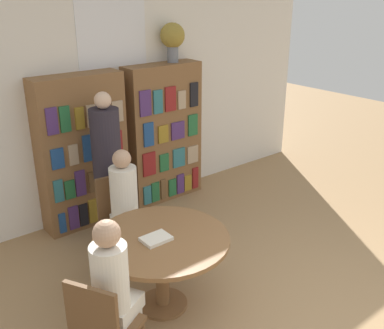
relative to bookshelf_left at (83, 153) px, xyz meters
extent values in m
cube|color=silver|center=(0.58, 0.19, 0.60)|extent=(6.40, 0.06, 3.00)
cube|color=white|center=(0.58, 0.16, 1.45)|extent=(0.90, 0.01, 1.10)
cube|color=brown|center=(0.00, 0.00, 0.00)|extent=(1.03, 0.32, 1.80)
cube|color=navy|center=(-0.40, -0.17, -0.72)|extent=(0.08, 0.02, 0.24)
cube|color=#4C2D6B|center=(-0.26, -0.17, -0.70)|extent=(0.12, 0.02, 0.28)
cube|color=black|center=(-0.14, -0.17, -0.70)|extent=(0.10, 0.02, 0.27)
cube|color=olive|center=(-0.01, -0.17, -0.69)|extent=(0.11, 0.02, 0.30)
cube|color=brown|center=(0.13, -0.17, -0.73)|extent=(0.09, 0.02, 0.22)
cube|color=black|center=(0.27, -0.17, -0.69)|extent=(0.10, 0.02, 0.30)
cube|color=#4C2D6B|center=(0.40, -0.17, -0.69)|extent=(0.10, 0.02, 0.31)
cube|color=#2D707A|center=(-0.40, -0.17, -0.32)|extent=(0.11, 0.02, 0.26)
cube|color=#236638|center=(-0.27, -0.17, -0.34)|extent=(0.12, 0.02, 0.22)
cube|color=#4C2D6B|center=(-0.14, -0.17, -0.29)|extent=(0.12, 0.02, 0.31)
cube|color=brown|center=(0.01, -0.17, -0.32)|extent=(0.07, 0.02, 0.25)
cube|color=olive|center=(0.13, -0.17, -0.31)|extent=(0.11, 0.02, 0.27)
cube|color=black|center=(0.27, -0.17, -0.30)|extent=(0.09, 0.02, 0.30)
cube|color=tan|center=(0.40, -0.17, -0.31)|extent=(0.07, 0.02, 0.28)
cube|color=navy|center=(-0.37, -0.17, 0.06)|extent=(0.14, 0.02, 0.23)
cube|color=tan|center=(-0.19, -0.17, 0.06)|extent=(0.11, 0.02, 0.23)
cube|color=navy|center=(0.00, -0.17, 0.10)|extent=(0.14, 0.02, 0.31)
cube|color=maroon|center=(0.18, -0.17, 0.09)|extent=(0.16, 0.02, 0.28)
cube|color=maroon|center=(0.37, -0.17, 0.09)|extent=(0.12, 0.02, 0.28)
cube|color=#4C2D6B|center=(-0.38, -0.17, 0.48)|extent=(0.12, 0.02, 0.29)
cube|color=#236638|center=(-0.24, -0.17, 0.48)|extent=(0.11, 0.02, 0.28)
cube|color=olive|center=(-0.07, -0.17, 0.46)|extent=(0.10, 0.02, 0.25)
cube|color=tan|center=(0.07, -0.17, 0.46)|extent=(0.11, 0.02, 0.25)
cube|color=olive|center=(0.23, -0.17, 0.46)|extent=(0.11, 0.02, 0.24)
cube|color=tan|center=(0.40, -0.17, 0.46)|extent=(0.14, 0.02, 0.24)
cube|color=brown|center=(1.15, 0.00, 0.00)|extent=(1.03, 0.32, 1.80)
cube|color=#2D707A|center=(0.76, -0.17, -0.71)|extent=(0.11, 0.02, 0.25)
cube|color=#236638|center=(0.88, -0.17, -0.71)|extent=(0.12, 0.02, 0.27)
cube|color=brown|center=(1.01, -0.17, -0.70)|extent=(0.08, 0.02, 0.28)
cube|color=#236638|center=(1.16, -0.17, -0.72)|extent=(0.12, 0.02, 0.24)
cube|color=#4C2D6B|center=(1.30, -0.17, -0.70)|extent=(0.11, 0.02, 0.27)
cube|color=olive|center=(1.42, -0.17, -0.73)|extent=(0.11, 0.02, 0.22)
cube|color=maroon|center=(1.56, -0.17, -0.69)|extent=(0.09, 0.02, 0.31)
cube|color=maroon|center=(0.80, -0.17, -0.29)|extent=(0.18, 0.02, 0.30)
cube|color=#236638|center=(1.04, -0.17, -0.33)|extent=(0.14, 0.02, 0.23)
cube|color=#2D707A|center=(1.27, -0.17, -0.32)|extent=(0.19, 0.02, 0.26)
cube|color=tan|center=(1.51, -0.17, -0.33)|extent=(0.18, 0.02, 0.24)
cube|color=navy|center=(0.81, -0.17, 0.10)|extent=(0.14, 0.02, 0.30)
cube|color=olive|center=(1.03, -0.17, 0.06)|extent=(0.15, 0.02, 0.23)
cube|color=#4C2D6B|center=(1.26, -0.17, 0.06)|extent=(0.20, 0.02, 0.23)
cube|color=#236638|center=(1.51, -0.17, 0.09)|extent=(0.15, 0.02, 0.29)
cube|color=#4C2D6B|center=(0.78, -0.17, 0.49)|extent=(0.16, 0.02, 0.31)
cube|color=#2D707A|center=(0.96, -0.17, 0.48)|extent=(0.13, 0.02, 0.29)
cube|color=maroon|center=(1.15, -0.17, 0.49)|extent=(0.16, 0.02, 0.31)
cube|color=tan|center=(1.33, -0.17, 0.46)|extent=(0.12, 0.02, 0.23)
cube|color=black|center=(1.53, -0.17, 0.49)|extent=(0.13, 0.02, 0.31)
cylinder|color=slate|center=(1.33, 0.00, 1.01)|extent=(0.14, 0.14, 0.21)
sphere|color=olive|center=(1.33, 0.00, 1.23)|extent=(0.31, 0.31, 0.31)
cylinder|color=brown|center=(-0.20, -1.86, -0.88)|extent=(0.44, 0.44, 0.03)
cylinder|color=brown|center=(-0.20, -1.86, -0.55)|extent=(0.12, 0.12, 0.64)
cylinder|color=brown|center=(-0.20, -1.86, -0.21)|extent=(1.17, 1.17, 0.04)
cube|color=brown|center=(-0.94, -2.26, -0.46)|extent=(0.54, 0.54, 0.04)
cube|color=brown|center=(-1.10, -2.35, -0.22)|extent=(0.22, 0.37, 0.45)
cube|color=brown|center=(-0.09, -1.02, -0.46)|extent=(0.45, 0.45, 0.04)
cube|color=brown|center=(-0.06, -0.84, -0.22)|extent=(0.40, 0.09, 0.45)
cylinder|color=brown|center=(0.06, -1.21, -0.69)|extent=(0.04, 0.04, 0.41)
cylinder|color=brown|center=(-0.28, -1.16, -0.69)|extent=(0.04, 0.04, 0.41)
cylinder|color=brown|center=(0.10, -0.87, -0.69)|extent=(0.04, 0.04, 0.41)
cylinder|color=brown|center=(-0.23, -0.83, -0.69)|extent=(0.04, 0.04, 0.41)
cube|color=silver|center=(-0.11, -1.16, -0.38)|extent=(0.31, 0.35, 0.12)
cylinder|color=silver|center=(-0.10, -1.08, -0.07)|extent=(0.27, 0.27, 0.50)
sphere|color=tan|center=(-0.10, -1.08, 0.27)|extent=(0.18, 0.18, 0.18)
cylinder|color=silver|center=(-0.05, -1.28, -0.67)|extent=(0.10, 0.10, 0.45)
cylinder|color=silver|center=(-0.20, -1.26, -0.67)|extent=(0.10, 0.10, 0.45)
cube|color=silver|center=(-0.82, -2.19, -0.38)|extent=(0.41, 0.38, 0.12)
cylinder|color=silver|center=(-0.89, -2.23, -0.07)|extent=(0.26, 0.26, 0.50)
sphere|color=tan|center=(-0.89, -2.23, 0.27)|extent=(0.19, 0.19, 0.19)
cylinder|color=silver|center=(-0.76, -2.08, -0.67)|extent=(0.10, 0.10, 0.45)
cylinder|color=#28232D|center=(-0.03, -0.51, -0.53)|extent=(0.10, 0.10, 0.73)
cylinder|color=#28232D|center=(0.12, -0.51, -0.53)|extent=(0.10, 0.10, 0.73)
cylinder|color=#28232D|center=(0.05, -0.51, 0.22)|extent=(0.32, 0.32, 0.79)
sphere|color=#DBB293|center=(0.05, -0.51, 0.71)|extent=(0.18, 0.18, 0.18)
cylinder|color=#28232D|center=(0.14, -0.23, 0.42)|extent=(0.07, 0.30, 0.07)
cube|color=silver|center=(-0.26, -1.87, -0.17)|extent=(0.24, 0.18, 0.03)
camera|label=1|loc=(-2.08, -4.61, 1.80)|focal=42.00mm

